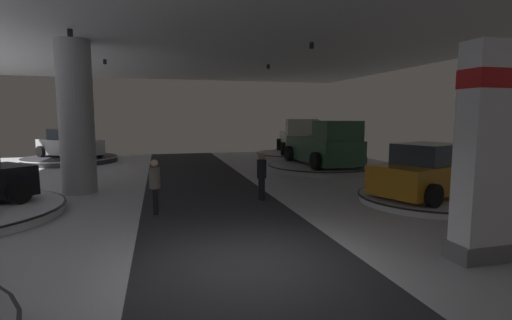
{
  "coord_description": "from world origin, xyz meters",
  "views": [
    {
      "loc": [
        -1.61,
        -6.75,
        2.83
      ],
      "look_at": [
        1.42,
        5.02,
        1.4
      ],
      "focal_mm": 26.4,
      "sensor_mm": 36.0,
      "label": 1
    }
  ],
  "objects": [
    {
      "name": "display_platform_deep_right",
      "position": [
        7.6,
        17.48,
        0.18
      ],
      "size": [
        5.68,
        5.68,
        0.33
      ],
      "color": "#B7B7BC",
      "rests_on": "ground"
    },
    {
      "name": "display_car_deep_left",
      "position": [
        -6.93,
        18.23,
        1.1
      ],
      "size": [
        4.24,
        4.24,
        1.71
      ],
      "color": "silver",
      "rests_on": "display_platform_deep_left"
    },
    {
      "name": "column_left",
      "position": [
        -4.5,
        8.11,
        2.75
      ],
      "size": [
        1.21,
        1.21,
        5.5
      ],
      "color": "#ADADB2",
      "rests_on": "ground"
    },
    {
      "name": "visitor_walking_near",
      "position": [
        1.68,
        5.27,
        0.91
      ],
      "size": [
        0.32,
        0.32,
        1.59
      ],
      "color": "black",
      "rests_on": "ground"
    },
    {
      "name": "display_car_mid_right",
      "position": [
        6.86,
        3.57,
        1.0
      ],
      "size": [
        4.56,
        3.3,
        1.71
      ],
      "color": "#B77519",
      "rests_on": "display_platform_mid_right"
    },
    {
      "name": "display_platform_far_right",
      "position": [
        6.66,
        11.48,
        0.16
      ],
      "size": [
        5.68,
        5.68,
        0.29
      ],
      "color": "#B7B7BC",
      "rests_on": "ground"
    },
    {
      "name": "pickup_truck_far_right",
      "position": [
        6.67,
        11.16,
        1.23
      ],
      "size": [
        2.68,
        5.32,
        2.3
      ],
      "color": "#2D5638",
      "rests_on": "display_platform_far_right"
    },
    {
      "name": "pickup_truck_deep_right",
      "position": [
        7.52,
        17.17,
        1.26
      ],
      "size": [
        3.62,
        5.64,
        2.3
      ],
      "color": "silver",
      "rests_on": "display_platform_deep_right"
    },
    {
      "name": "visitor_walking_far",
      "position": [
        -1.77,
        4.31,
        0.91
      ],
      "size": [
        0.32,
        0.32,
        1.59
      ],
      "color": "black",
      "rests_on": "ground"
    },
    {
      "name": "brand_sign_pylon",
      "position": [
        4.49,
        -0.89,
        2.17
      ],
      "size": [
        1.27,
        0.66,
        4.21
      ],
      "color": "slate",
      "rests_on": "ground"
    },
    {
      "name": "ground",
      "position": [
        0.0,
        0.0,
        -0.02
      ],
      "size": [
        24.0,
        44.0,
        0.06
      ],
      "color": "silver"
    },
    {
      "name": "display_platform_deep_left",
      "position": [
        -6.91,
        18.21,
        0.19
      ],
      "size": [
        5.52,
        5.52,
        0.33
      ],
      "color": "#333338",
      "rests_on": "ground"
    },
    {
      "name": "display_platform_mid_right",
      "position": [
        6.89,
        3.58,
        0.13
      ],
      "size": [
        4.5,
        4.5,
        0.24
      ],
      "color": "silver",
      "rests_on": "ground"
    }
  ]
}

